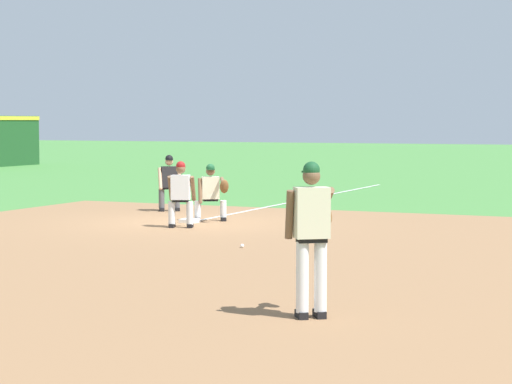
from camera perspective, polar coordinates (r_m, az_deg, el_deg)
The scene contains 9 objects.
ground_plane at distance 22.96m, azimuth -3.81°, elevation -1.76°, with size 160.00×160.00×0.00m, color #47843D.
infield_dirt_patch at distance 17.38m, azimuth -1.44°, elevation -3.62°, with size 18.00×18.00×0.01m, color #936B47.
foul_line_stripe at distance 29.70m, azimuth 2.88°, elevation -0.41°, with size 14.85×0.10×0.00m, color white.
first_base_bag at distance 22.95m, azimuth -3.81°, elevation -1.65°, with size 0.38×0.38×0.09m, color white.
baseball at distance 18.37m, azimuth -0.80°, elevation -3.10°, with size 0.07×0.07×0.07m, color white.
pitcher at distance 11.77m, azimuth 3.22°, elevation -2.15°, with size 0.85×0.57×1.86m.
first_baseman at distance 23.15m, azimuth -2.55°, elevation 0.11°, with size 0.81×1.04×1.34m.
baserunner at distance 21.80m, azimuth -4.32°, elevation 0.02°, with size 0.56×0.66×1.46m.
umpire at distance 25.86m, azimuth -4.98°, elevation 0.65°, with size 0.65×0.68×1.46m.
Camera 1 is at (-20.20, -10.65, 2.33)m, focal length 70.00 mm.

